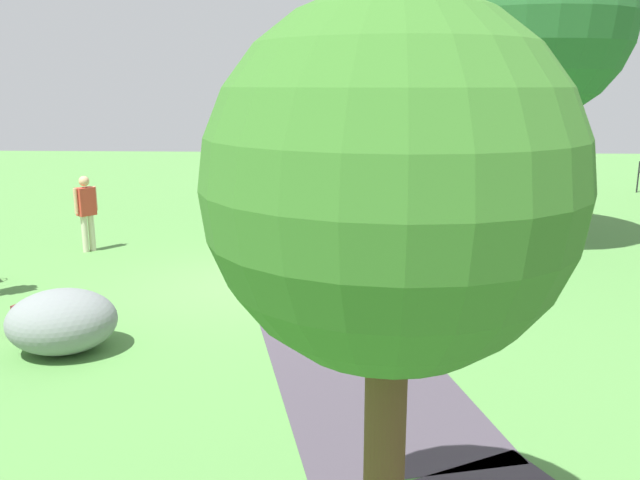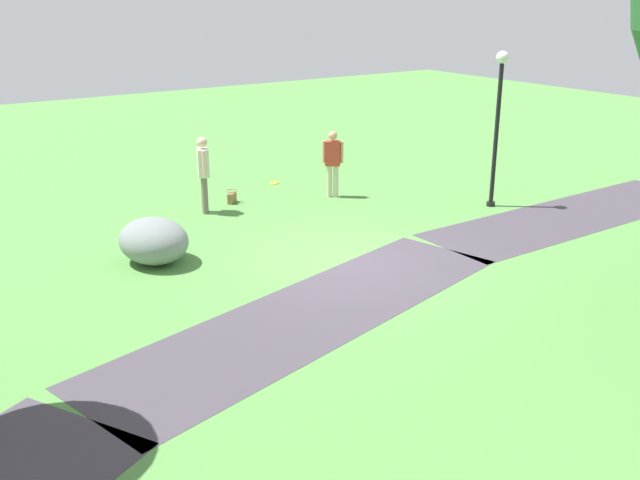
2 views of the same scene
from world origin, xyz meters
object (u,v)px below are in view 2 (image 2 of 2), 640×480
lamp_post (498,113)px  handbag_on_grass (232,197)px  lawn_boulder (154,241)px  backpack_by_boulder (171,233)px  woman_with_handbag (203,169)px  frisbee_on_grass (274,183)px  man_near_boulder (333,159)px

lamp_post → handbag_on_grass: lamp_post is taller
lawn_boulder → backpack_by_boulder: size_ratio=4.17×
woman_with_handbag → frisbee_on_grass: bearing=-152.8°
handbag_on_grass → frisbee_on_grass: bearing=-150.4°
handbag_on_grass → backpack_by_boulder: size_ratio=0.96×
lamp_post → man_near_boulder: size_ratio=2.18×
lamp_post → lawn_boulder: bearing=-6.9°
frisbee_on_grass → woman_with_handbag: bearing=27.2°
lawn_boulder → woman_with_handbag: bearing=-132.9°
lamp_post → handbag_on_grass: (4.95, -3.69, -2.07)m
lamp_post → frisbee_on_grass: (3.17, -4.70, -2.20)m
woman_with_handbag → frisbee_on_grass: (-2.65, -1.37, -1.02)m
man_near_boulder → frisbee_on_grass: bearing=-74.5°
woman_with_handbag → handbag_on_grass: bearing=-157.9°
lamp_post → lawn_boulder: (8.02, -0.97, -1.78)m
woman_with_handbag → frisbee_on_grass: woman_with_handbag is taller
woman_with_handbag → backpack_by_boulder: woman_with_handbag is taller
lamp_post → frisbee_on_grass: lamp_post is taller
frisbee_on_grass → lawn_boulder: bearing=37.6°
lawn_boulder → backpack_by_boulder: (-0.71, -0.89, -0.24)m
woman_with_handbag → backpack_by_boulder: (1.48, 1.47, -0.83)m
lamp_post → woman_with_handbag: 6.81m
handbag_on_grass → frisbee_on_grass: (-1.78, -1.01, -0.13)m
man_near_boulder → handbag_on_grass: (2.31, -0.91, -0.81)m
handbag_on_grass → frisbee_on_grass: handbag_on_grass is taller
woman_with_handbag → handbag_on_grass: woman_with_handbag is taller
lamp_post → woman_with_handbag: lamp_post is taller
handbag_on_grass → man_near_boulder: bearing=158.4°
backpack_by_boulder → lamp_post: bearing=165.7°
lamp_post → backpack_by_boulder: bearing=-14.3°
handbag_on_grass → backpack_by_boulder: backpack_by_boulder is taller
lamp_post → backpack_by_boulder: 7.81m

